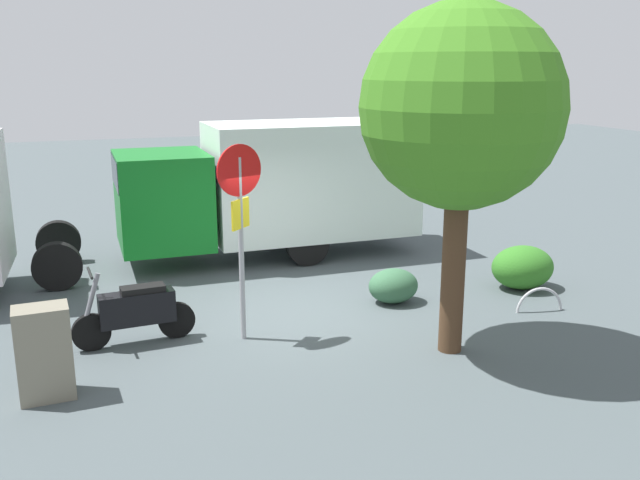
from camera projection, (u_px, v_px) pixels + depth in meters
ground_plane at (293, 312)px, 11.67m from camera, size 60.00×60.00×0.00m
box_truck_near at (268, 184)px, 14.74m from camera, size 7.96×2.26×2.87m
motorcycle at (136, 311)px, 10.26m from camera, size 1.81×0.55×1.20m
stop_sign at (240, 212)px, 10.07m from camera, size 0.71×0.33×2.98m
street_tree at (461, 109)px, 9.28m from camera, size 2.80×2.80×4.92m
utility_cabinet at (44, 353)px, 8.55m from camera, size 0.69×0.49×1.20m
bike_rack_hoop at (539, 311)px, 11.73m from camera, size 0.85×0.16×0.85m
shrub_near_sign at (393, 286)px, 12.09m from camera, size 0.89×0.73×0.61m
shrub_mid_verge at (523, 267)px, 12.84m from camera, size 1.19×0.97×0.81m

